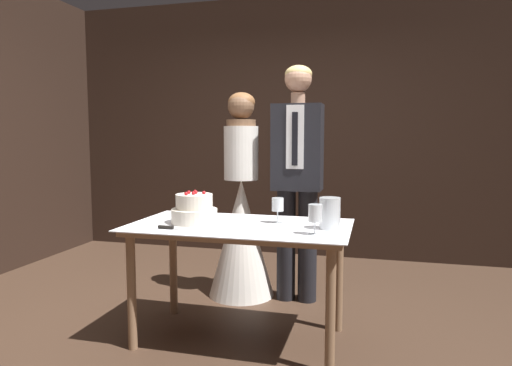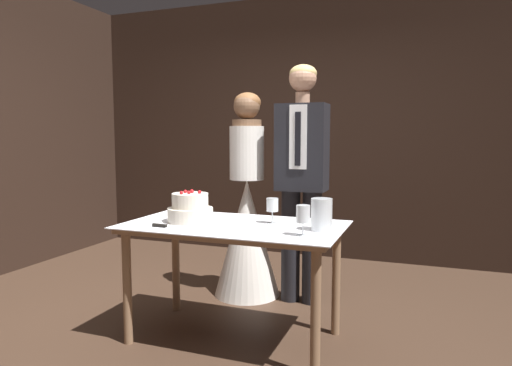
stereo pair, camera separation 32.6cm
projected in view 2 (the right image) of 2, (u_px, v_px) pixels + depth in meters
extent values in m
plane|color=#422D21|center=(217.00, 335.00, 3.03)|extent=(40.00, 40.00, 0.00)
cube|color=black|center=(305.00, 128.00, 5.03)|extent=(5.23, 0.12, 2.83)
cylinder|color=#8E6B4C|center=(127.00, 289.00, 2.88)|extent=(0.06, 0.06, 0.72)
cylinder|color=#8E6B4C|center=(316.00, 314.00, 2.46)|extent=(0.06, 0.06, 0.72)
cylinder|color=#8E6B4C|center=(176.00, 264.00, 3.44)|extent=(0.06, 0.06, 0.72)
cylinder|color=#8E6B4C|center=(336.00, 282.00, 3.02)|extent=(0.06, 0.06, 0.72)
cube|color=#8E6B4C|center=(234.00, 228.00, 2.91)|extent=(1.33, 0.72, 0.03)
cube|color=white|center=(234.00, 225.00, 2.91)|extent=(1.39, 0.78, 0.01)
cylinder|color=silver|center=(190.00, 215.00, 2.98)|extent=(0.30, 0.30, 0.09)
cylinder|color=silver|center=(190.00, 201.00, 2.98)|extent=(0.24, 0.24, 0.10)
sphere|color=red|center=(199.00, 192.00, 2.96)|extent=(0.02, 0.02, 0.02)
sphere|color=red|center=(192.00, 192.00, 2.99)|extent=(0.02, 0.02, 0.02)
sphere|color=red|center=(192.00, 191.00, 3.02)|extent=(0.02, 0.02, 0.02)
sphere|color=red|center=(185.00, 191.00, 2.99)|extent=(0.02, 0.02, 0.02)
sphere|color=red|center=(181.00, 193.00, 2.92)|extent=(0.02, 0.02, 0.02)
sphere|color=red|center=(189.00, 192.00, 2.94)|extent=(0.02, 0.02, 0.02)
cube|color=silver|center=(190.00, 230.00, 2.73)|extent=(0.34, 0.04, 0.00)
cylinder|color=black|center=(160.00, 225.00, 2.81)|extent=(0.10, 0.03, 0.02)
cylinder|color=silver|center=(272.00, 223.00, 2.94)|extent=(0.07, 0.07, 0.00)
cylinder|color=silver|center=(272.00, 217.00, 2.93)|extent=(0.01, 0.01, 0.07)
cylinder|color=silver|center=(272.00, 205.00, 2.93)|extent=(0.08, 0.08, 0.09)
cylinder|color=maroon|center=(272.00, 209.00, 2.93)|extent=(0.06, 0.06, 0.03)
cylinder|color=silver|center=(303.00, 235.00, 2.57)|extent=(0.07, 0.07, 0.00)
cylinder|color=silver|center=(303.00, 229.00, 2.56)|extent=(0.01, 0.01, 0.07)
cylinder|color=silver|center=(303.00, 214.00, 2.56)|extent=(0.08, 0.08, 0.10)
cylinder|color=silver|center=(322.00, 214.00, 2.70)|extent=(0.13, 0.13, 0.19)
cylinder|color=silver|center=(321.00, 223.00, 2.71)|extent=(0.06, 0.06, 0.09)
sphere|color=#F9CC4C|center=(322.00, 214.00, 2.70)|extent=(0.02, 0.02, 0.02)
cone|color=white|center=(247.00, 238.00, 3.77)|extent=(0.54, 0.54, 0.97)
cylinder|color=white|center=(247.00, 153.00, 3.70)|extent=(0.28, 0.28, 0.43)
cylinder|color=brown|center=(247.00, 123.00, 3.68)|extent=(0.24, 0.24, 0.05)
sphere|color=brown|center=(247.00, 106.00, 3.67)|extent=(0.21, 0.21, 0.21)
ellipsoid|color=brown|center=(247.00, 102.00, 3.68)|extent=(0.22, 0.22, 0.16)
cylinder|color=black|center=(291.00, 245.00, 3.65)|extent=(0.15, 0.15, 0.90)
cylinder|color=black|center=(312.00, 247.00, 3.59)|extent=(0.15, 0.15, 0.90)
cube|color=black|center=(302.00, 148.00, 3.54)|extent=(0.39, 0.24, 0.67)
cube|color=white|center=(298.00, 137.00, 3.42)|extent=(0.13, 0.01, 0.48)
cube|color=black|center=(298.00, 139.00, 3.41)|extent=(0.04, 0.01, 0.40)
cylinder|color=tan|center=(303.00, 98.00, 3.50)|extent=(0.11, 0.11, 0.09)
sphere|color=tan|center=(303.00, 78.00, 3.49)|extent=(0.21, 0.21, 0.21)
ellipsoid|color=#D6B770|center=(303.00, 74.00, 3.49)|extent=(0.21, 0.21, 0.14)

